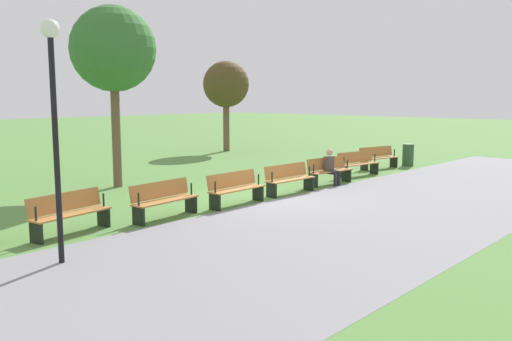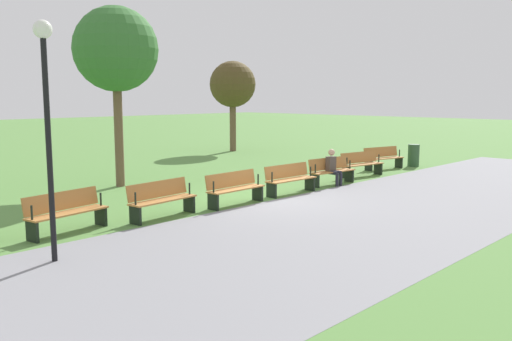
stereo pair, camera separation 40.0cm
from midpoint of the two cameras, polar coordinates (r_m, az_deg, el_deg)
ground_plane at (r=15.45m, az=1.79°, el=-3.08°), size 120.00×120.00×0.00m
path_paving at (r=13.50m, az=12.39°, el=-4.85°), size 30.52×6.24×0.01m
bench_0 at (r=22.44m, az=13.78°, el=1.35°), size 1.91×0.87×0.89m
bench_1 at (r=20.27m, az=11.64°, el=0.74°), size 1.90×0.76×0.89m
bench_2 at (r=18.21m, az=8.57°, el=0.02°), size 1.89×0.65×0.89m
bench_3 at (r=16.29m, az=4.29°, el=-0.83°), size 1.86×0.53×0.89m
bench_4 at (r=14.60m, az=-1.51°, el=-1.82°), size 1.86×0.53×0.89m
bench_5 at (r=13.22m, az=-9.12°, el=-2.94°), size 1.89×0.65×0.89m
bench_6 at (r=12.26m, az=-18.57°, el=-4.11°), size 1.90×0.76×0.89m
person_seated at (r=18.04m, az=8.78°, el=0.46°), size 0.36×0.54×1.20m
tree_0 at (r=28.97m, az=-2.09°, el=9.02°), size 2.44×2.44×4.79m
tree_1 at (r=18.05m, az=-13.98°, el=12.24°), size 2.70×2.70×5.77m
lamp_post at (r=9.95m, az=-20.24°, el=7.28°), size 0.32×0.32×4.22m
trash_bin at (r=23.66m, az=16.80°, el=1.54°), size 0.47×0.47×0.93m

